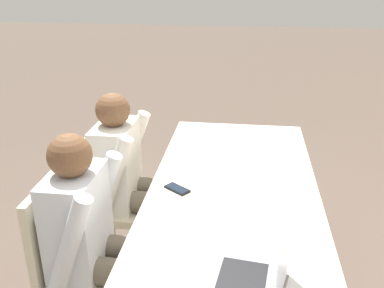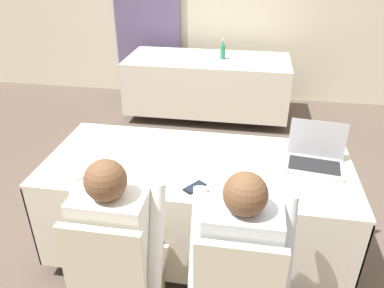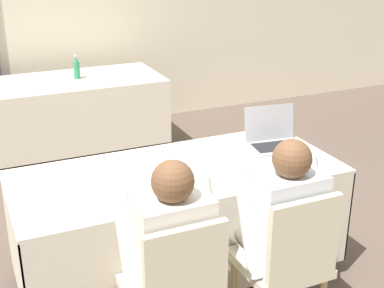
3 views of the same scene
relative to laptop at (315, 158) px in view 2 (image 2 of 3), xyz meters
The scene contains 12 objects.
ground_plane 1.10m from the laptop, behind, with size 24.00×24.00×0.00m, color brown.
conference_table_near 0.78m from the laptop, behind, with size 1.99×0.87×0.76m.
conference_table_far 2.54m from the laptop, 112.93° to the left, with size 1.99×0.87×0.76m.
laptop is the anchor object (origin of this frame).
cell_phone 0.81m from the laptop, 151.89° to the right, with size 0.13×0.15×0.01m.
paper_beside_laptop 0.38m from the laptop, 147.36° to the right, with size 0.24×0.32×0.00m.
paper_centre_table 0.19m from the laptop, 140.61° to the left, with size 0.29×0.34×0.00m.
paper_left_edge 0.15m from the laptop, 89.95° to the right, with size 0.26×0.33×0.00m.
water_bottle 2.47m from the laptop, 109.05° to the left, with size 0.06×0.06×0.23m.
chair_near_left 1.39m from the laptop, 141.76° to the right, with size 0.44×0.44×0.90m.
person_checkered_shirt 1.30m from the laptop, 145.36° to the right, with size 0.50×0.52×1.16m.
person_white_shirt 0.86m from the laptop, 120.12° to the right, with size 0.50×0.52×1.16m.
Camera 2 is at (0.31, -2.05, 2.03)m, focal length 35.00 mm.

